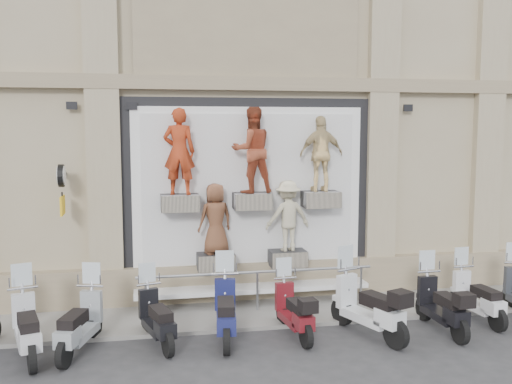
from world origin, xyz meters
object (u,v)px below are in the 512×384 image
at_px(scooter_d, 156,307).
at_px(scooter_h, 442,294).
at_px(scooter_e, 226,299).
at_px(scooter_g, 368,294).
at_px(scooter_b, 26,315).
at_px(scooter_c, 79,312).
at_px(clock_sign_bracket, 62,183).
at_px(scooter_i, 478,287).
at_px(guard_rail, 257,292).
at_px(scooter_f, 294,300).

height_order(scooter_d, scooter_h, scooter_h).
bearing_deg(scooter_e, scooter_g, -0.05).
relative_size(scooter_b, scooter_c, 1.03).
distance_m(scooter_c, scooter_g, 5.21).
xyz_separation_m(scooter_e, scooter_h, (4.12, -0.37, -0.04)).
relative_size(clock_sign_bracket, scooter_d, 0.60).
xyz_separation_m(scooter_c, scooter_i, (7.71, 0.14, -0.03)).
height_order(scooter_c, scooter_g, scooter_g).
distance_m(guard_rail, scooter_i, 4.47).
height_order(scooter_e, scooter_f, scooter_e).
bearing_deg(scooter_c, scooter_i, 17.73).
bearing_deg(scooter_d, scooter_g, -20.71).
distance_m(scooter_c, scooter_f, 3.85).
height_order(scooter_c, scooter_e, scooter_e).
xyz_separation_m(scooter_d, scooter_h, (5.37, -0.39, 0.04)).
bearing_deg(clock_sign_bracket, scooter_g, -20.64).
height_order(scooter_b, scooter_f, scooter_b).
distance_m(guard_rail, scooter_h, 3.69).
xyz_separation_m(scooter_b, scooter_g, (6.06, -0.17, 0.05)).
height_order(scooter_b, scooter_e, scooter_e).
bearing_deg(scooter_d, scooter_e, -16.51).
height_order(scooter_b, scooter_d, scooter_b).
distance_m(scooter_g, scooter_h, 1.48).
xyz_separation_m(scooter_b, scooter_f, (4.71, 0.11, -0.07)).
relative_size(clock_sign_bracket, scooter_b, 0.55).
bearing_deg(scooter_d, guard_rail, 16.40).
distance_m(scooter_c, scooter_d, 1.32).
height_order(scooter_f, scooter_g, scooter_g).
relative_size(scooter_e, scooter_f, 1.12).
xyz_separation_m(clock_sign_bracket, scooter_b, (-0.39, -1.97, -2.04)).
bearing_deg(scooter_i, scooter_c, 176.45).
bearing_deg(scooter_d, scooter_h, -19.75).
height_order(scooter_b, scooter_g, scooter_g).
height_order(scooter_c, scooter_i, scooter_c).
relative_size(clock_sign_bracket, scooter_c, 0.57).
xyz_separation_m(scooter_b, scooter_e, (3.42, 0.16, 0.02)).
distance_m(guard_rail, scooter_e, 1.63).
bearing_deg(scooter_e, guard_rail, 64.24).
bearing_deg(scooter_i, guard_rail, 158.50).
distance_m(clock_sign_bracket, scooter_c, 2.85).
bearing_deg(scooter_h, scooter_f, 172.18).
height_order(scooter_f, scooter_i, scooter_i).
xyz_separation_m(scooter_f, scooter_h, (2.84, -0.32, 0.04)).
relative_size(scooter_d, scooter_f, 1.01).
bearing_deg(scooter_g, scooter_f, 147.67).
height_order(scooter_b, scooter_c, scooter_b).
height_order(scooter_e, scooter_h, scooter_e).
xyz_separation_m(scooter_h, scooter_i, (1.02, 0.41, -0.03)).
xyz_separation_m(guard_rail, scooter_c, (-3.43, -1.44, 0.27)).
relative_size(guard_rail, scooter_i, 2.92).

